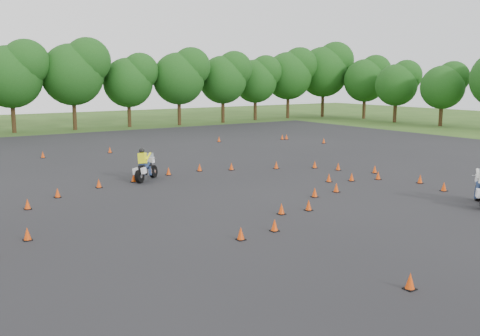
% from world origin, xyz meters
% --- Properties ---
extents(ground, '(140.00, 140.00, 0.00)m').
position_xyz_m(ground, '(0.00, 0.00, 0.00)').
color(ground, '#2D5119').
rests_on(ground, ground).
extents(asphalt_pad, '(62.00, 62.00, 0.00)m').
position_xyz_m(asphalt_pad, '(0.00, 6.00, 0.01)').
color(asphalt_pad, black).
rests_on(asphalt_pad, ground).
extents(treeline, '(86.81, 32.51, 11.13)m').
position_xyz_m(treeline, '(4.12, 35.25, 4.62)').
color(treeline, '#184513').
rests_on(treeline, ground).
extents(traffic_cones, '(36.78, 32.97, 0.45)m').
position_xyz_m(traffic_cones, '(0.87, 5.38, 0.23)').
color(traffic_cones, '#DB4109').
rests_on(traffic_cones, asphalt_pad).
extents(rider_yellow, '(2.31, 2.07, 1.84)m').
position_xyz_m(rider_yellow, '(-2.68, 9.31, 0.93)').
color(rider_yellow, '#ECF215').
rests_on(rider_yellow, ground).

